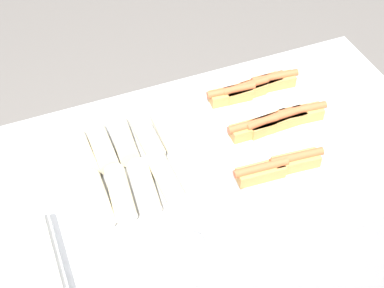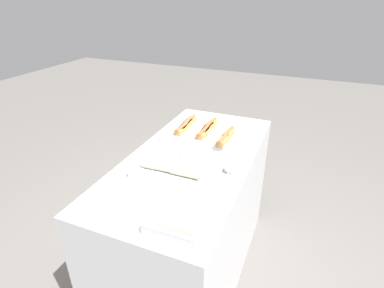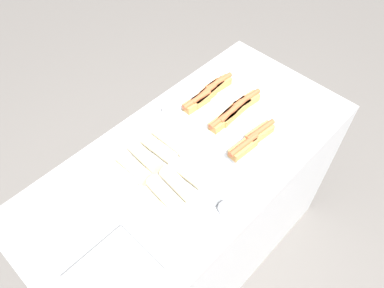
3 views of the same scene
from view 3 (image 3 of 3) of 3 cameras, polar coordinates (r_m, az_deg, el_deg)
name	(u,v)px [view 3 (image 3 of 3)]	position (r m, az deg, el deg)	size (l,w,h in m)	color
ground_plane	(191,251)	(2.32, -0.09, -15.97)	(12.00, 12.00, 0.00)	slate
counter	(191,213)	(1.90, -0.11, -10.51)	(1.45, 0.70, 0.94)	silver
tray_hotdogs	(232,116)	(1.60, 6.16, 4.29)	(0.39, 0.51, 0.10)	silver
tray_wraps	(160,175)	(1.40, -4.85, -4.79)	(0.36, 0.44, 0.10)	silver
tray_side_front	(112,281)	(1.26, -12.11, -19.78)	(0.27, 0.23, 0.07)	silver
serving_spoon_near	(223,210)	(1.35, 4.70, -9.98)	(0.21, 0.05, 0.05)	#B2B5BA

